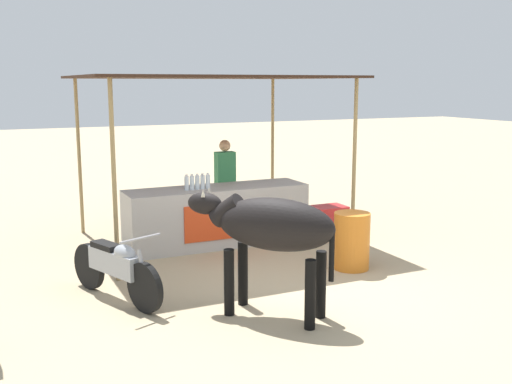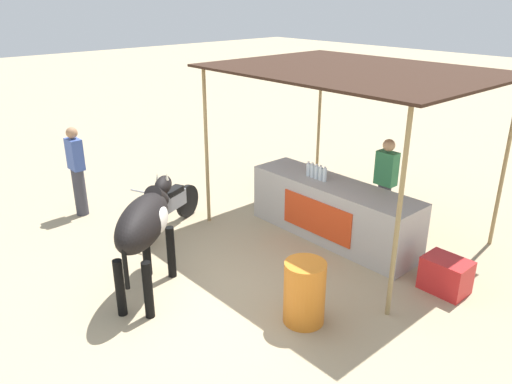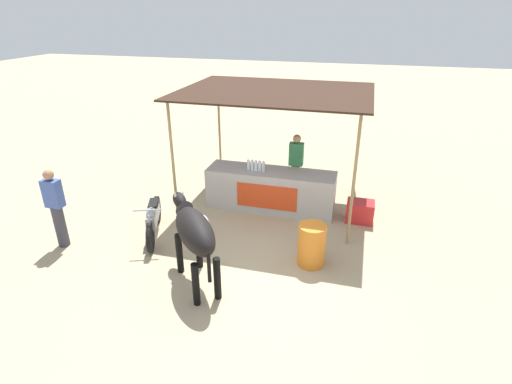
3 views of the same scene
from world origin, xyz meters
name	(u,v)px [view 1 (image 1 of 3)]	position (x,y,z in m)	size (l,w,h in m)	color
ground_plane	(278,284)	(0.00, 0.00, 0.00)	(60.00, 60.00, 0.00)	tan
stall_counter	(217,216)	(0.00, 2.20, 0.48)	(3.00, 0.82, 0.96)	#B2ADA8
stall_awning	(209,83)	(0.00, 2.50, 2.64)	(4.20, 3.20, 2.75)	#382319
water_bottle_row	(197,182)	(-0.35, 2.15, 1.07)	(0.43, 0.07, 0.25)	silver
vendor_behind_counter	(225,185)	(0.45, 2.95, 0.85)	(0.34, 0.22, 1.65)	#383842
cooler_box	(328,219)	(2.09, 2.10, 0.24)	(0.60, 0.44, 0.48)	red
water_barrel	(352,241)	(1.27, 0.16, 0.41)	(0.51, 0.51, 0.82)	orange
cow	(270,228)	(-0.58, -0.91, 1.03)	(1.46, 1.62, 1.44)	black
motorcycle_parked	(116,267)	(-2.07, 0.31, 0.43)	(0.83, 1.70, 0.90)	black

